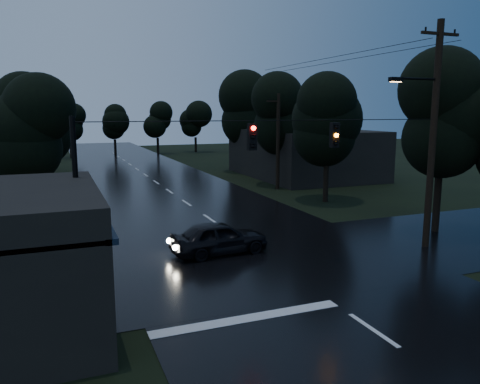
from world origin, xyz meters
TOP-DOWN VIEW (x-y plane):
  - main_road at (0.00, 30.00)m, footprint 12.00×120.00m
  - cross_street at (0.00, 12.00)m, footprint 60.00×9.00m
  - building_far_right at (14.00, 34.00)m, footprint 10.00×14.00m
  - utility_pole_main at (7.41, 11.00)m, footprint 3.50×0.30m
  - utility_pole_far at (8.30, 28.00)m, footprint 2.00×0.30m
  - anchor_pole_left at (-7.50, 11.00)m, footprint 0.18×0.18m
  - span_signals at (0.56, 10.99)m, footprint 15.00×0.37m
  - tree_corner_near at (10.00, 13.00)m, footprint 4.48×4.48m
  - tree_left_a at (-9.00, 22.00)m, footprint 3.92×3.92m
  - tree_left_b at (-9.60, 30.00)m, footprint 4.20×4.20m
  - tree_left_c at (-10.20, 40.00)m, footprint 4.48×4.48m
  - tree_right_a at (9.00, 22.00)m, footprint 4.20×4.20m
  - tree_right_b at (9.60, 30.00)m, footprint 4.48×4.48m
  - tree_right_c at (10.20, 40.00)m, footprint 4.76×4.76m
  - car at (-1.65, 13.49)m, footprint 4.36×2.02m

SIDE VIEW (x-z plane):
  - main_road at x=0.00m, z-range -0.01..0.01m
  - cross_street at x=0.00m, z-range -0.01..0.01m
  - car at x=-1.65m, z-range 0.00..1.45m
  - building_far_right at x=14.00m, z-range 0.00..4.40m
  - anchor_pole_left at x=-7.50m, z-range 0.00..6.00m
  - utility_pole_far at x=8.30m, z-range 0.13..7.63m
  - tree_left_a at x=-9.00m, z-range 1.11..9.37m
  - span_signals at x=0.56m, z-range 4.69..5.80m
  - utility_pole_main at x=7.41m, z-range 0.26..10.26m
  - tree_left_b at x=-9.60m, z-range 1.19..10.04m
  - tree_right_a at x=9.00m, z-range 1.19..10.04m
  - tree_corner_near at x=10.00m, z-range 1.27..10.71m
  - tree_left_c at x=-10.20m, z-range 1.27..10.71m
  - tree_right_b at x=9.60m, z-range 1.27..10.71m
  - tree_right_c at x=10.20m, z-range 1.35..11.38m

